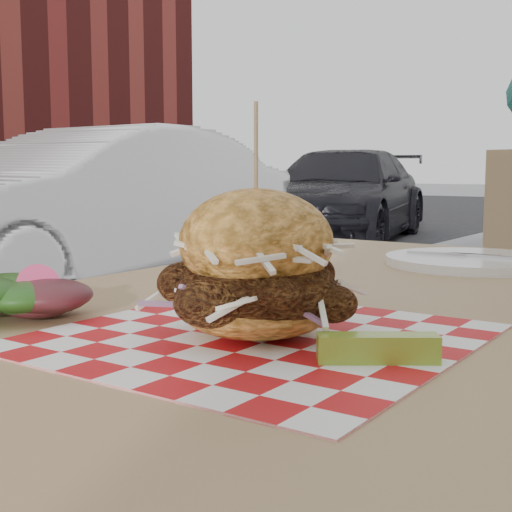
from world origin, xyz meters
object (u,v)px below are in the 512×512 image
at_px(patio_table, 380,359).
at_px(sandwich, 256,272).
at_px(car_white, 91,206).
at_px(car_dark, 342,195).

bearing_deg(patio_table, sandwich, -90.76).
distance_m(car_white, patio_table, 4.90).
height_order(car_white, sandwich, car_white).
bearing_deg(car_dark, patio_table, -74.58).
height_order(car_white, patio_table, car_white).
distance_m(car_white, car_dark, 4.13).
xyz_separation_m(car_white, car_dark, (0.00, 4.13, -0.04)).
bearing_deg(sandwich, patio_table, 89.24).
height_order(patio_table, sandwich, sandwich).
distance_m(patio_table, sandwich, 0.30).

